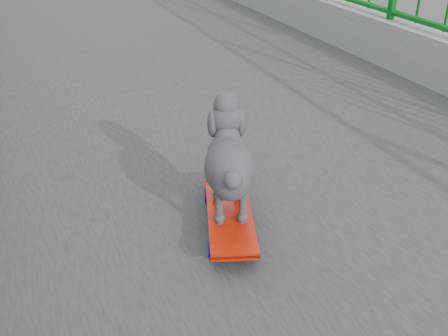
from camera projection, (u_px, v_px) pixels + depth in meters
footbridge at (205, 303)px, 4.11m from camera, size 3.00×24.00×7.00m
railing at (199, 53)px, 3.16m from camera, size 3.00×24.00×1.42m
skateboard at (229, 214)px, 1.90m from camera, size 0.33×0.57×0.07m
poodle at (229, 160)px, 1.83m from camera, size 0.26×0.41×0.36m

